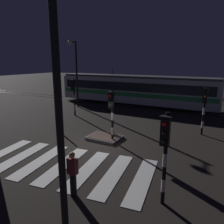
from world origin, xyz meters
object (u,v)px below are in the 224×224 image
(bollard_island_edge, at_px, (62,126))
(street_lamp_near_kerb, at_px, (48,69))
(tram, at_px, (134,89))
(pedestrian_waiting_at_kerb, at_px, (73,174))
(traffic_light_median_centre, at_px, (112,108))
(traffic_light_corner_far_right, at_px, (204,104))
(traffic_light_corner_near_right, at_px, (165,146))
(traffic_light_corner_far_left, at_px, (73,91))
(street_lamp_trackside_left, at_px, (75,66))

(bollard_island_edge, bearing_deg, street_lamp_near_kerb, -49.01)
(tram, bearing_deg, pedestrian_waiting_at_kerb, -74.37)
(traffic_light_median_centre, distance_m, traffic_light_corner_far_right, 6.10)
(traffic_light_median_centre, relative_size, tram, 0.18)
(traffic_light_median_centre, distance_m, bollard_island_edge, 3.95)
(traffic_light_corner_near_right, height_order, traffic_light_median_centre, traffic_light_corner_near_right)
(traffic_light_corner_far_left, height_order, pedestrian_waiting_at_kerb, traffic_light_corner_far_left)
(tram, bearing_deg, traffic_light_median_centre, -73.57)
(traffic_light_corner_far_right, bearing_deg, traffic_light_median_centre, -139.29)
(traffic_light_median_centre, bearing_deg, traffic_light_corner_near_right, -45.10)
(traffic_light_corner_near_right, relative_size, pedestrian_waiting_at_kerb, 1.90)
(traffic_light_corner_near_right, distance_m, bollard_island_edge, 8.99)
(traffic_light_corner_far_right, height_order, pedestrian_waiting_at_kerb, traffic_light_corner_far_right)
(street_lamp_near_kerb, relative_size, pedestrian_waiting_at_kerb, 4.28)
(traffic_light_corner_far_left, bearing_deg, traffic_light_corner_far_right, -0.71)
(street_lamp_near_kerb, relative_size, tram, 0.41)
(tram, bearing_deg, traffic_light_corner_far_left, -111.70)
(street_lamp_trackside_left, height_order, tram, street_lamp_trackside_left)
(pedestrian_waiting_at_kerb, xyz_separation_m, bollard_island_edge, (-4.95, 5.01, -0.32))
(traffic_light_corner_near_right, bearing_deg, street_lamp_near_kerb, -119.83)
(tram, height_order, bollard_island_edge, tram)
(traffic_light_corner_far_right, distance_m, tram, 10.65)
(traffic_light_corner_far_right, bearing_deg, pedestrian_waiting_at_kerb, -109.52)
(street_lamp_near_kerb, distance_m, bollard_island_edge, 10.21)
(traffic_light_corner_far_left, relative_size, bollard_island_edge, 2.98)
(traffic_light_median_centre, bearing_deg, street_lamp_near_kerb, -71.20)
(traffic_light_corner_near_right, relative_size, street_lamp_trackside_left, 0.48)
(street_lamp_trackside_left, bearing_deg, traffic_light_corner_near_right, -42.55)
(traffic_light_median_centre, xyz_separation_m, traffic_light_corner_far_right, (4.62, 3.98, 0.03))
(traffic_light_corner_far_left, relative_size, tram, 0.19)
(traffic_light_median_centre, height_order, street_lamp_trackside_left, street_lamp_trackside_left)
(traffic_light_corner_near_right, height_order, traffic_light_corner_far_left, traffic_light_corner_far_left)
(traffic_light_corner_far_right, height_order, tram, tram)
(traffic_light_corner_far_right, relative_size, traffic_light_corner_far_left, 0.97)
(street_lamp_near_kerb, distance_m, pedestrian_waiting_at_kerb, 4.44)
(traffic_light_median_centre, relative_size, pedestrian_waiting_at_kerb, 1.86)
(traffic_light_corner_far_left, distance_m, bollard_island_edge, 5.32)
(street_lamp_trackside_left, relative_size, bollard_island_edge, 6.09)
(tram, bearing_deg, bollard_island_edge, -91.73)
(traffic_light_corner_near_right, bearing_deg, bollard_island_edge, 153.33)
(traffic_light_median_centre, height_order, pedestrian_waiting_at_kerb, traffic_light_median_centre)
(traffic_light_median_centre, height_order, tram, tram)
(traffic_light_corner_far_left, distance_m, tram, 7.55)
(traffic_light_corner_near_right, distance_m, street_lamp_trackside_left, 17.04)
(traffic_light_median_centre, relative_size, traffic_light_corner_far_right, 0.99)
(traffic_light_median_centre, xyz_separation_m, street_lamp_trackside_left, (-8.16, 7.13, 2.23))
(street_lamp_near_kerb, bearing_deg, street_lamp_trackside_left, 126.33)
(traffic_light_corner_near_right, height_order, traffic_light_corner_far_right, traffic_light_corner_near_right)
(street_lamp_near_kerb, xyz_separation_m, tram, (-5.79, 18.51, -2.88))
(street_lamp_trackside_left, xyz_separation_m, bollard_island_edge, (4.54, -7.46, -3.77))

